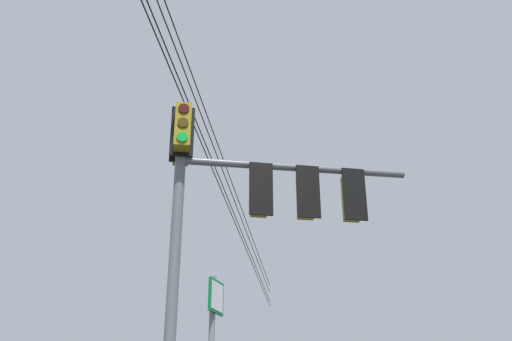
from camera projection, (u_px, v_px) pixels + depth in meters
name	position (u px, v px, depth m)	size (l,w,h in m)	color
signal_mast_assembly	(236.00, 211.00, 10.83)	(2.97, 4.00, 7.32)	slate
overhead_wire_span	(200.00, 121.00, 13.24)	(31.82, 11.44, 1.22)	black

